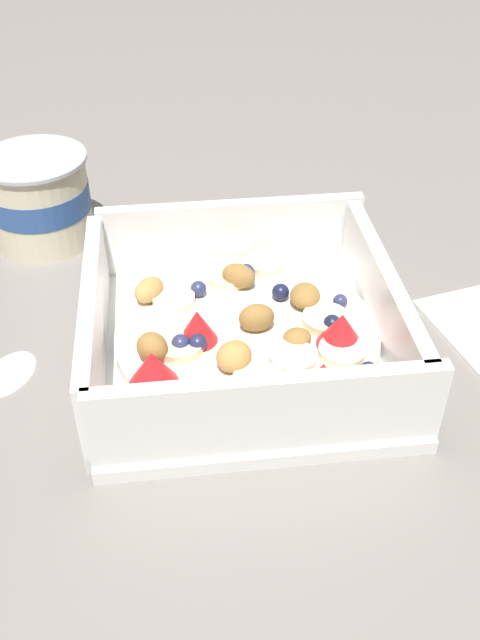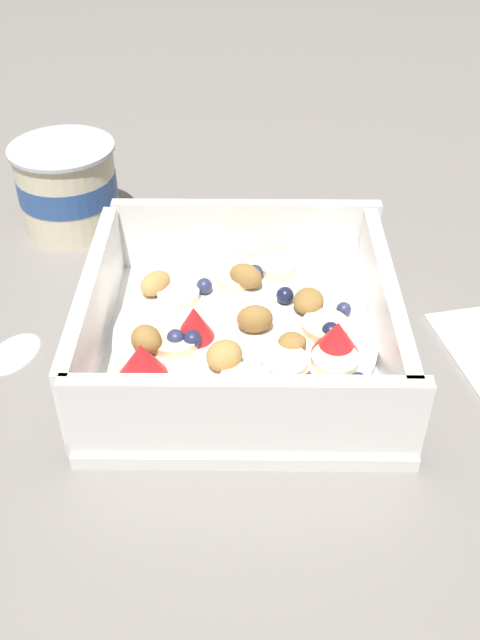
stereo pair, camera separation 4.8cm
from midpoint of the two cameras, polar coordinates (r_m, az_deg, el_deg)
name	(u,v)px [view 1 (the left image)]	position (r m, az deg, el deg)	size (l,w,h in m)	color
ground_plane	(247,355)	(0.50, -2.19, -2.98)	(2.40, 2.40, 0.00)	gray
fruit_bowl	(241,332)	(0.48, -2.75, -1.08)	(0.20, 0.20, 0.07)	white
yogurt_cup	(39,198)	(0.63, -18.06, 9.27)	(0.09, 0.09, 0.08)	beige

